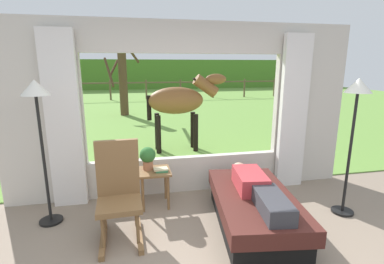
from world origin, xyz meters
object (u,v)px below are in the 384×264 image
Objects in this scene: book_stack at (161,170)px; floor_lamp_right at (356,106)px; horse at (180,101)px; pasture_tree at (123,82)px; potted_plant at (148,157)px; rocking_chair at (119,192)px; side_table at (154,177)px; recliner_sofa at (253,209)px; reclining_person at (256,187)px; floor_lamp_left at (38,110)px.

floor_lamp_right is at bearing -15.80° from book_stack.
pasture_tree reaches higher than horse.
horse reaches higher than potted_plant.
side_table is (0.45, 0.66, -0.12)m from rocking_chair.
horse is (0.78, 2.55, 0.73)m from side_table.
side_table is (-1.15, 0.77, 0.21)m from recliner_sofa.
floor_lamp_right is (2.90, -0.06, 0.90)m from rocking_chair.
floor_lamp_right is (2.54, -0.78, 0.74)m from potted_plant.
potted_plant reaches higher than book_stack.
reclining_person is 1.60m from rocking_chair.
potted_plant is at bearing -19.19° from horse.
pasture_tree is at bearing 95.19° from book_stack.
recliner_sofa is at bearing -78.28° from pasture_tree.
reclining_person is 4.49× the size of potted_plant.
horse reaches higher than book_stack.
rocking_chair is 0.83m from potted_plant.
potted_plant is 0.18× the size of floor_lamp_right.
recliner_sofa is 3.47m from horse.
recliner_sofa is at bearing -34.01° from side_table.
pasture_tree is (-0.53, 7.63, 0.60)m from potted_plant.
recliner_sofa is 5.65× the size of potted_plant.
floor_lamp_right reaches higher than horse.
horse is at bearing 52.43° from floor_lamp_left.
rocking_chair is at bearing -177.87° from reclining_person.
pasture_tree reaches higher than recliner_sofa.
floor_lamp_left is at bearing -95.20° from pasture_tree.
recliner_sofa is 1.26× the size of reclining_person.
recliner_sofa is at bearing -6.23° from rocking_chair.
horse reaches higher than side_table.
side_table is at bearing 163.55° from floor_lamp_right.
floor_lamp_right is 8.96m from pasture_tree.
book_stack is at bearing 46.15° from rocking_chair.
floor_lamp_right is 0.57× the size of pasture_tree.
potted_plant is 0.18× the size of horse.
rocking_chair is 0.81m from side_table.
book_stack is (0.17, -0.12, -0.16)m from potted_plant.
side_table is at bearing 153.85° from recliner_sofa.
reclining_person is at bearing -35.69° from side_table.
floor_lamp_left reaches higher than horse.
rocking_chair is (-1.59, 0.16, 0.02)m from reclining_person.
pasture_tree is (0.72, 7.88, -0.14)m from floor_lamp_left.
floor_lamp_left is 3.47m from horse.
pasture_tree is (-0.70, 7.75, 0.76)m from book_stack.
reclining_person is 7.18× the size of book_stack.
horse is 0.58× the size of pasture_tree.
horse is at bearing 104.19° from recliner_sofa.
reclining_person reaches higher than side_table.
pasture_tree reaches higher than reclining_person.
pasture_tree is (-0.16, 8.35, 0.76)m from rocking_chair.
rocking_chair is at bearing -28.33° from floor_lamp_left.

